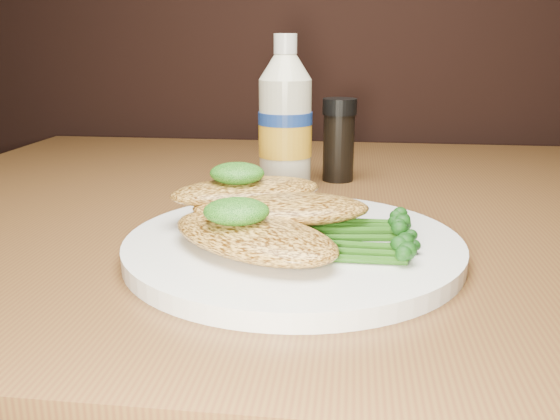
# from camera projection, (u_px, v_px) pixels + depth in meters

# --- Properties ---
(plate) EXTENTS (0.28, 0.28, 0.01)m
(plate) POSITION_uv_depth(u_px,v_px,m) (293.00, 246.00, 0.49)
(plate) COLOR white
(plate) RESTS_ON dining_table
(chicken_front) EXTENTS (0.18, 0.16, 0.03)m
(chicken_front) POSITION_uv_depth(u_px,v_px,m) (253.00, 236.00, 0.46)
(chicken_front) COLOR gold
(chicken_front) RESTS_ON plate
(chicken_mid) EXTENTS (0.16, 0.10, 0.02)m
(chicken_mid) POSITION_uv_depth(u_px,v_px,m) (281.00, 208.00, 0.50)
(chicken_mid) COLOR gold
(chicken_mid) RESTS_ON plate
(chicken_back) EXTENTS (0.16, 0.13, 0.02)m
(chicken_back) POSITION_uv_depth(u_px,v_px,m) (247.00, 191.00, 0.53)
(chicken_back) COLOR gold
(chicken_back) RESTS_ON plate
(pesto_front) EXTENTS (0.05, 0.05, 0.02)m
(pesto_front) POSITION_uv_depth(u_px,v_px,m) (236.00, 211.00, 0.45)
(pesto_front) COLOR #073408
(pesto_front) RESTS_ON chicken_front
(pesto_back) EXTENTS (0.06, 0.05, 0.02)m
(pesto_back) POSITION_uv_depth(u_px,v_px,m) (237.00, 173.00, 0.53)
(pesto_back) COLOR #073408
(pesto_back) RESTS_ON chicken_back
(broccolini_bundle) EXTENTS (0.15, 0.13, 0.02)m
(broccolini_bundle) POSITION_uv_depth(u_px,v_px,m) (342.00, 231.00, 0.48)
(broccolini_bundle) COLOR #204E11
(broccolini_bundle) RESTS_ON plate
(mayo_bottle) EXTENTS (0.07, 0.07, 0.18)m
(mayo_bottle) POSITION_uv_depth(u_px,v_px,m) (285.00, 113.00, 0.70)
(mayo_bottle) COLOR beige
(mayo_bottle) RESTS_ON dining_table
(pepper_grinder) EXTENTS (0.06, 0.06, 0.10)m
(pepper_grinder) POSITION_uv_depth(u_px,v_px,m) (339.00, 140.00, 0.74)
(pepper_grinder) COLOR black
(pepper_grinder) RESTS_ON dining_table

